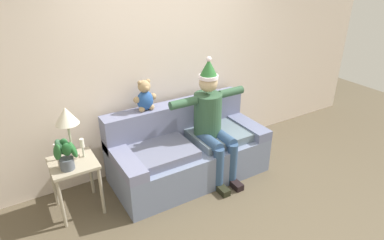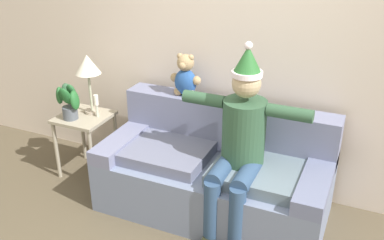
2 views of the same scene
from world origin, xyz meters
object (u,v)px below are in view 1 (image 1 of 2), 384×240
at_px(couch, 187,150).
at_px(candle_short, 82,145).
at_px(person_seated, 212,120).
at_px(candle_tall, 57,152).
at_px(table_lamp, 67,118).
at_px(teddy_bear, 145,97).
at_px(side_table, 74,171).
at_px(potted_plant, 65,153).

bearing_deg(couch, candle_short, 176.88).
bearing_deg(person_seated, candle_tall, 174.23).
xyz_separation_m(candle_tall, candle_short, (0.26, 0.06, -0.03)).
distance_m(person_seated, table_lamp, 1.64).
relative_size(table_lamp, candle_tall, 2.20).
xyz_separation_m(couch, teddy_bear, (-0.41, 0.27, 0.72)).
bearing_deg(candle_short, person_seated, -9.05).
bearing_deg(side_table, potted_plant, -123.12).
bearing_deg(candle_tall, potted_plant, -53.15).
height_order(couch, candle_short, couch).
xyz_separation_m(couch, potted_plant, (-1.44, -0.08, 0.46)).
bearing_deg(table_lamp, couch, -5.21).
bearing_deg(potted_plant, candle_short, 35.86).
height_order(person_seated, candle_short, person_seated).
distance_m(teddy_bear, candle_short, 0.91).
xyz_separation_m(table_lamp, candle_tall, (-0.17, -0.11, -0.29)).
height_order(teddy_bear, candle_tall, teddy_bear).
distance_m(person_seated, candle_tall, 1.76).
distance_m(couch, potted_plant, 1.51).
height_order(potted_plant, candle_short, potted_plant).
bearing_deg(potted_plant, couch, 3.08).
height_order(couch, table_lamp, table_lamp).
xyz_separation_m(table_lamp, candle_short, (0.10, -0.05, -0.32)).
bearing_deg(teddy_bear, couch, -33.80).
distance_m(potted_plant, candle_short, 0.25).
distance_m(person_seated, candle_short, 1.51).
distance_m(teddy_bear, table_lamp, 0.94).
xyz_separation_m(person_seated, candle_tall, (-1.76, 0.18, 0.00)).
relative_size(person_seated, potted_plant, 4.38).
height_order(person_seated, teddy_bear, person_seated).
relative_size(candle_tall, candle_short, 1.21).
xyz_separation_m(person_seated, side_table, (-1.62, 0.20, -0.28)).
relative_size(teddy_bear, side_table, 0.62).
bearing_deg(candle_tall, table_lamp, 34.62).
xyz_separation_m(couch, person_seated, (0.25, -0.17, 0.44)).
bearing_deg(candle_tall, couch, -0.29).
height_order(person_seated, potted_plant, person_seated).
bearing_deg(person_seated, couch, 146.10).
bearing_deg(couch, candle_tall, 179.71).
bearing_deg(teddy_bear, candle_tall, -166.35).
xyz_separation_m(side_table, candle_short, (0.13, 0.04, 0.25)).
bearing_deg(potted_plant, teddy_bear, 18.79).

